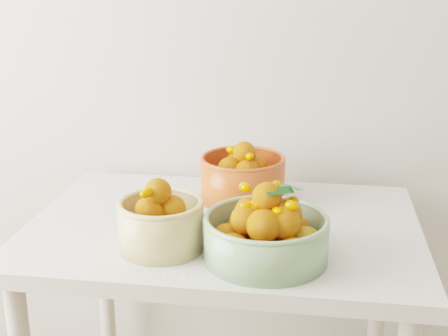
{
  "coord_description": "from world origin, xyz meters",
  "views": [
    {
      "loc": [
        -0.02,
        0.13,
        1.38
      ],
      "look_at": [
        -0.24,
        1.54,
        0.92
      ],
      "focal_mm": 50.0,
      "sensor_mm": 36.0,
      "label": 1
    }
  ],
  "objects_px": {
    "bowl_cream": "(160,223)",
    "bowl_orange": "(243,177)",
    "bowl_green": "(267,233)",
    "table": "(224,257)"
  },
  "relations": [
    {
      "from": "bowl_cream",
      "to": "bowl_orange",
      "type": "xyz_separation_m",
      "value": [
        0.15,
        0.34,
        0.0
      ]
    },
    {
      "from": "bowl_cream",
      "to": "bowl_orange",
      "type": "bearing_deg",
      "value": 66.42
    },
    {
      "from": "bowl_cream",
      "to": "bowl_green",
      "type": "height_order",
      "value": "bowl_green"
    },
    {
      "from": "bowl_green",
      "to": "bowl_cream",
      "type": "bearing_deg",
      "value": 175.43
    },
    {
      "from": "table",
      "to": "bowl_cream",
      "type": "relative_size",
      "value": 4.21
    },
    {
      "from": "bowl_green",
      "to": "bowl_orange",
      "type": "bearing_deg",
      "value": 105.21
    },
    {
      "from": "bowl_green",
      "to": "bowl_orange",
      "type": "distance_m",
      "value": 0.38
    },
    {
      "from": "bowl_orange",
      "to": "table",
      "type": "bearing_deg",
      "value": -99.13
    },
    {
      "from": "table",
      "to": "bowl_green",
      "type": "relative_size",
      "value": 3.15
    },
    {
      "from": "bowl_cream",
      "to": "bowl_green",
      "type": "xyz_separation_m",
      "value": [
        0.25,
        -0.02,
        -0.0
      ]
    }
  ]
}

